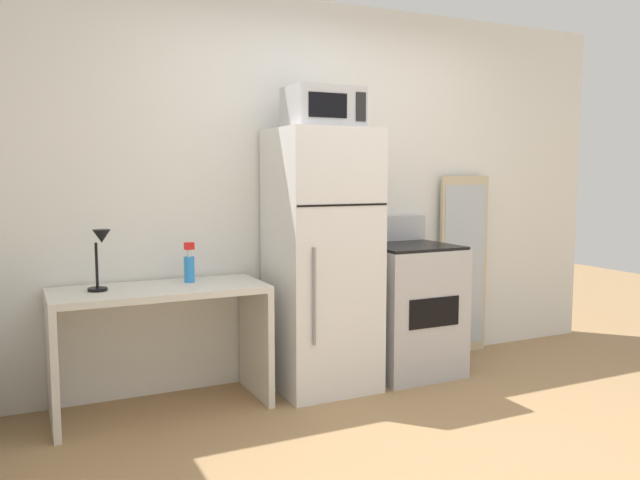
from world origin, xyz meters
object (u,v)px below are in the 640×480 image
object	(u,v)px
refrigerator	(322,260)
oven_range	(409,308)
desk	(160,324)
desk_lamp	(100,249)
spray_bottle	(189,266)
leaning_mirror	(463,265)
microwave	(323,108)

from	to	relation	value
refrigerator	oven_range	distance (m)	0.79
desk	desk_lamp	size ratio (longest dim) A/B	3.53
oven_range	spray_bottle	bearing A→B (deg)	175.78
leaning_mirror	oven_range	bearing A→B (deg)	-159.33
oven_range	leaning_mirror	bearing A→B (deg)	20.67
spray_bottle	oven_range	xyz separation A→B (m)	(1.54, -0.11, -0.38)
desk_lamp	refrigerator	distance (m)	1.38
refrigerator	microwave	distance (m)	0.98
desk	oven_range	xyz separation A→B (m)	(1.75, -0.02, -0.06)
oven_range	leaning_mirror	xyz separation A→B (m)	(0.68, 0.26, 0.23)
spray_bottle	microwave	bearing A→B (deg)	-9.32
spray_bottle	refrigerator	world-z (taller)	refrigerator
refrigerator	leaning_mirror	distance (m)	1.40
desk_lamp	desk	bearing A→B (deg)	-2.69
desk	spray_bottle	xyz separation A→B (m)	(0.20, 0.09, 0.32)
spray_bottle	refrigerator	bearing A→B (deg)	-7.93
microwave	desk	bearing A→B (deg)	177.32
microwave	leaning_mirror	world-z (taller)	microwave
spray_bottle	leaning_mirror	world-z (taller)	leaning_mirror
leaning_mirror	refrigerator	bearing A→B (deg)	-169.25
desk	oven_range	distance (m)	1.75
desk_lamp	oven_range	bearing A→B (deg)	-1.07
microwave	leaning_mirror	size ratio (longest dim) A/B	0.33
desk_lamp	leaning_mirror	xyz separation A→B (m)	(2.74, 0.22, -0.29)
microwave	oven_range	xyz separation A→B (m)	(0.69, 0.03, -1.37)
desk	desk_lamp	distance (m)	0.56
refrigerator	microwave	xyz separation A→B (m)	(0.00, -0.02, 0.98)
spray_bottle	oven_range	size ratio (longest dim) A/B	0.23
desk_lamp	microwave	bearing A→B (deg)	-2.68
desk	spray_bottle	world-z (taller)	spray_bottle
refrigerator	microwave	world-z (taller)	microwave
refrigerator	desk_lamp	bearing A→B (deg)	178.20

